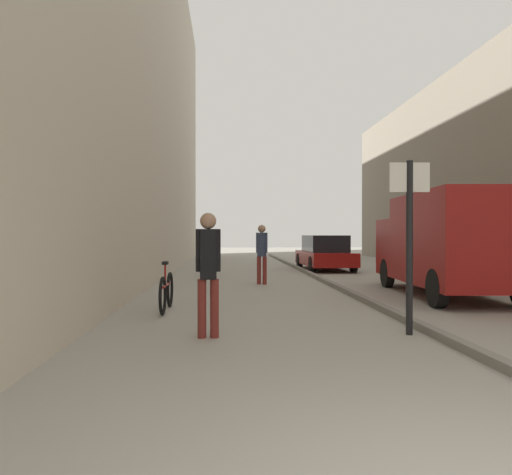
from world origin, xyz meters
TOP-DOWN VIEW (x-y plane):
  - ground_plane at (0.00, 12.00)m, footprint 80.00×80.00m
  - building_facade_left at (-5.57, 12.00)m, footprint 3.94×40.00m
  - kerb_strip at (1.58, 12.00)m, footprint 0.16×40.00m
  - pedestrian_main_foreground at (-0.41, 12.46)m, footprint 0.34×0.26m
  - pedestrian_mid_block at (-1.73, 5.07)m, footprint 0.36×0.24m
  - delivery_van at (3.82, 9.46)m, footprint 2.33×5.60m
  - parked_car at (2.66, 18.11)m, footprint 1.91×4.24m
  - street_sign_post at (1.26, 5.11)m, footprint 0.60×0.10m
  - bicycle_leaning at (-2.64, 7.58)m, footprint 0.10×1.77m
  - cafe_chair_near_window at (-2.17, 15.47)m, footprint 0.56×0.56m

SIDE VIEW (x-z plane):
  - ground_plane at x=0.00m, z-range 0.00..0.00m
  - kerb_strip at x=1.58m, z-range 0.00..0.12m
  - bicycle_leaning at x=-2.64m, z-range -0.11..0.87m
  - cafe_chair_near_window at x=-2.17m, z-range 0.08..1.02m
  - parked_car at x=2.66m, z-range -0.01..1.44m
  - pedestrian_main_foreground at x=-0.41m, z-range 0.14..1.92m
  - pedestrian_mid_block at x=-1.73m, z-range 0.14..1.95m
  - delivery_van at x=3.82m, z-range 0.09..2.54m
  - street_sign_post at x=1.26m, z-range 0.25..2.85m
  - building_facade_left at x=-5.57m, z-range 0.00..14.52m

